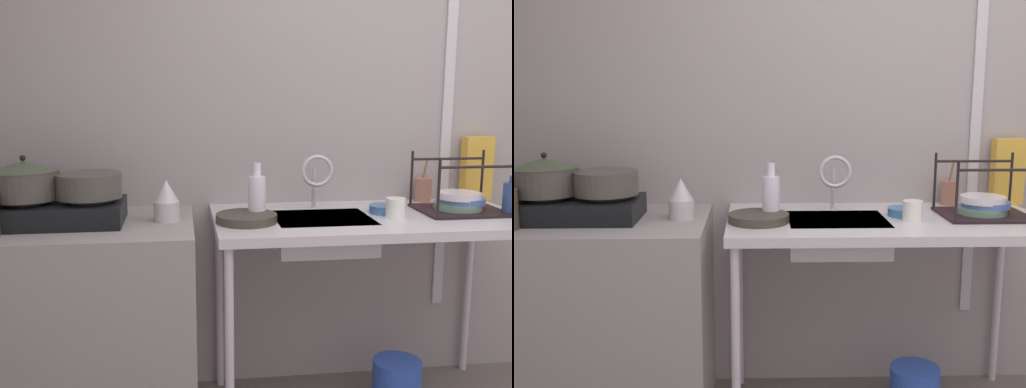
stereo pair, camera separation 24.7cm
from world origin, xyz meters
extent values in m
cube|color=#A09896|center=(0.00, 1.64, 1.21)|extent=(5.14, 0.10, 2.43)
cube|color=silver|center=(0.13, 1.58, 1.34)|extent=(0.05, 0.01, 1.94)
cube|color=gray|center=(-1.63, 1.25, 0.46)|extent=(1.00, 0.67, 0.91)
cube|color=silver|center=(-0.36, 1.25, 0.89)|extent=(1.36, 0.67, 0.04)
cylinder|color=silver|center=(-1.00, 0.96, 0.44)|extent=(0.04, 0.04, 0.87)
cylinder|color=silver|center=(-1.00, 1.55, 0.44)|extent=(0.04, 0.04, 0.87)
cylinder|color=silver|center=(0.28, 1.55, 0.44)|extent=(0.04, 0.04, 0.87)
cube|color=black|center=(-1.67, 1.25, 0.96)|extent=(0.52, 0.32, 0.09)
cylinder|color=black|center=(-1.80, 1.25, 1.01)|extent=(0.19, 0.19, 0.02)
cylinder|color=black|center=(-1.55, 1.25, 1.01)|extent=(0.19, 0.19, 0.02)
cylinder|color=#45423B|center=(-1.80, 1.25, 1.08)|extent=(0.27, 0.27, 0.11)
cone|color=#414E35|center=(-1.80, 1.25, 1.15)|extent=(0.28, 0.28, 0.04)
sphere|color=black|center=(-1.80, 1.25, 1.19)|extent=(0.02, 0.02, 0.02)
cylinder|color=#45453D|center=(-1.55, 1.25, 1.07)|extent=(0.26, 0.26, 0.10)
cylinder|color=beige|center=(-1.24, 1.25, 0.95)|extent=(0.11, 0.11, 0.08)
cone|color=beige|center=(-1.24, 1.25, 1.04)|extent=(0.10, 0.10, 0.09)
cube|color=silver|center=(-0.58, 1.23, 0.84)|extent=(0.42, 0.34, 0.14)
cylinder|color=silver|center=(-0.57, 1.43, 1.00)|extent=(0.02, 0.02, 0.18)
torus|color=silver|center=(-0.57, 1.37, 1.10)|extent=(0.15, 0.02, 0.15)
cylinder|color=#3A382E|center=(-0.91, 1.18, 0.93)|extent=(0.25, 0.25, 0.03)
cylinder|color=black|center=(-0.11, 1.12, 1.04)|extent=(0.01, 0.01, 0.26)
cylinder|color=black|center=(-0.11, 1.41, 1.04)|extent=(0.01, 0.01, 0.26)
cylinder|color=black|center=(0.24, 1.41, 1.04)|extent=(0.01, 0.01, 0.26)
cylinder|color=black|center=(0.07, 1.12, 1.14)|extent=(0.35, 0.01, 0.01)
cylinder|color=black|center=(0.07, 1.41, 1.14)|extent=(0.35, 0.01, 0.01)
cube|color=black|center=(0.07, 1.27, 0.92)|extent=(0.37, 0.31, 0.01)
cylinder|color=slate|center=(0.06, 1.27, 0.94)|extent=(0.21, 0.21, 0.03)
cylinder|color=#4C6BAB|center=(0.08, 1.28, 0.96)|extent=(0.20, 0.20, 0.03)
cylinder|color=white|center=(0.06, 1.27, 0.99)|extent=(0.19, 0.19, 0.03)
cylinder|color=white|center=(-0.27, 1.18, 0.96)|extent=(0.08, 0.08, 0.09)
cylinder|color=teal|center=(-0.28, 1.28, 0.93)|extent=(0.14, 0.14, 0.04)
cylinder|color=white|center=(-0.86, 1.25, 1.00)|extent=(0.08, 0.08, 0.18)
cylinder|color=white|center=(-0.86, 1.25, 1.12)|extent=(0.03, 0.03, 0.06)
cube|color=gold|center=(0.28, 1.53, 1.07)|extent=(0.15, 0.07, 0.32)
cylinder|color=#A26953|center=(0.00, 1.52, 0.97)|extent=(0.08, 0.08, 0.12)
cylinder|color=olive|center=(0.00, 1.52, 1.04)|extent=(0.04, 0.04, 0.18)
camera|label=1|loc=(-1.17, -1.17, 1.46)|focal=41.01mm
camera|label=2|loc=(-0.93, -1.19, 1.46)|focal=41.01mm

